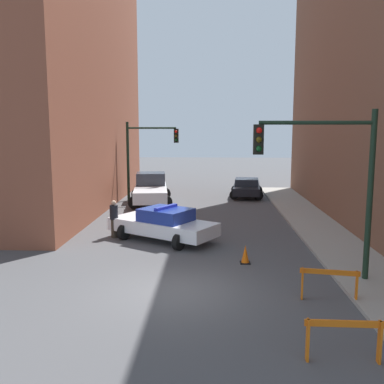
# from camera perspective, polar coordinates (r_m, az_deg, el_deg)

# --- Properties ---
(ground_plane) EXTENTS (120.00, 120.00, 0.00)m
(ground_plane) POSITION_cam_1_polar(r_m,az_deg,el_deg) (12.92, -2.47, -13.10)
(ground_plane) COLOR #4C4C4F
(traffic_light_near) EXTENTS (3.64, 0.35, 5.20)m
(traffic_light_near) POSITION_cam_1_polar(r_m,az_deg,el_deg) (13.57, 18.18, 2.90)
(traffic_light_near) COLOR black
(traffic_light_near) RESTS_ON sidewalk_right
(traffic_light_far) EXTENTS (3.44, 0.35, 5.20)m
(traffic_light_far) POSITION_cam_1_polar(r_m,az_deg,el_deg) (28.30, -6.38, 5.64)
(traffic_light_far) COLOR black
(traffic_light_far) RESTS_ON ground_plane
(police_car) EXTENTS (4.97, 4.03, 1.52)m
(police_car) POSITION_cam_1_polar(r_m,az_deg,el_deg) (18.32, -3.83, -4.26)
(police_car) COLOR white
(police_car) RESTS_ON ground_plane
(white_truck) EXTENTS (3.07, 5.61, 1.90)m
(white_truck) POSITION_cam_1_polar(r_m,az_deg,el_deg) (27.48, -5.52, 0.35)
(white_truck) COLOR silver
(white_truck) RESTS_ON ground_plane
(parked_car_near) EXTENTS (2.53, 4.45, 1.31)m
(parked_car_near) POSITION_cam_1_polar(r_m,az_deg,el_deg) (30.31, 7.29, 0.63)
(parked_car_near) COLOR black
(parked_car_near) RESTS_ON ground_plane
(pedestrian_crossing) EXTENTS (0.50, 0.50, 1.66)m
(pedestrian_crossing) POSITION_cam_1_polar(r_m,az_deg,el_deg) (19.06, -10.36, -3.46)
(pedestrian_crossing) COLOR #382D23
(pedestrian_crossing) RESTS_ON ground_plane
(barrier_front) EXTENTS (1.60, 0.19, 0.90)m
(barrier_front) POSITION_cam_1_polar(r_m,az_deg,el_deg) (9.65, 19.60, -17.35)
(barrier_front) COLOR orange
(barrier_front) RESTS_ON ground_plane
(barrier_mid) EXTENTS (1.59, 0.39, 0.90)m
(barrier_mid) POSITION_cam_1_polar(r_m,az_deg,el_deg) (12.62, 17.84, -11.06)
(barrier_mid) COLOR orange
(barrier_mid) RESTS_ON ground_plane
(traffic_cone) EXTENTS (0.36, 0.36, 0.66)m
(traffic_cone) POSITION_cam_1_polar(r_m,az_deg,el_deg) (15.45, 7.11, -8.28)
(traffic_cone) COLOR black
(traffic_cone) RESTS_ON ground_plane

